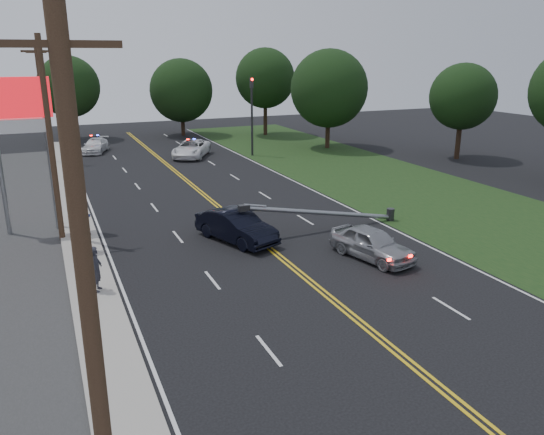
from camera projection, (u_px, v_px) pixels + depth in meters
name	position (u px, v px, depth m)	size (l,w,h in m)	color
ground	(337.00, 304.00, 20.10)	(120.00, 120.00, 0.00)	black
sidewalk	(82.00, 249.00, 25.65)	(1.80, 70.00, 0.12)	#A09B91
grass_verge	(441.00, 202.00, 34.00)	(12.00, 80.00, 0.01)	black
centerline_yellow	(245.00, 228.00, 28.86)	(0.36, 80.00, 0.00)	gold
pylon_sign	(19.00, 118.00, 26.61)	(3.20, 0.35, 8.00)	gray
traffic_signal	(252.00, 110.00, 48.31)	(0.28, 0.41, 7.05)	#2D2D30
fallen_streetlight	(330.00, 213.00, 28.43)	(9.36, 0.44, 1.91)	#2D2D30
utility_pole_near	(91.00, 327.00, 8.09)	(1.60, 0.28, 10.00)	#382619
utility_pole_mid	(50.00, 140.00, 25.62)	(1.60, 0.28, 10.00)	#382619
utility_pole_far	(42.00, 103.00, 44.90)	(1.60, 0.28, 10.00)	#382619
tree_6	(69.00, 87.00, 57.09)	(6.55, 6.55, 8.99)	black
tree_7	(181.00, 91.00, 60.35)	(7.12, 7.12, 8.66)	black
tree_8	(265.00, 78.00, 60.33)	(6.76, 6.76, 9.82)	black
tree_9	(329.00, 89.00, 51.86)	(7.57, 7.57, 9.63)	black
tree_13	(463.00, 97.00, 46.36)	(5.75, 5.75, 8.40)	black
crashed_sedan	(236.00, 226.00, 26.63)	(1.67, 4.80, 1.58)	black
waiting_sedan	(372.00, 243.00, 24.37)	(1.74, 4.33, 1.48)	#95979C
emergency_a	(191.00, 149.00, 48.58)	(2.57, 5.58, 1.55)	white
emergency_b	(95.00, 146.00, 50.86)	(1.85, 4.54, 1.32)	silver
bystander_a	(96.00, 269.00, 20.70)	(0.68, 0.44, 1.85)	#292931
bystander_b	(84.00, 246.00, 23.53)	(0.79, 0.61, 1.62)	#A8A8AC
bystander_c	(84.00, 231.00, 24.88)	(1.29, 0.74, 1.99)	#1C2346
bystander_d	(84.00, 219.00, 27.03)	(1.06, 0.44, 1.80)	#514841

